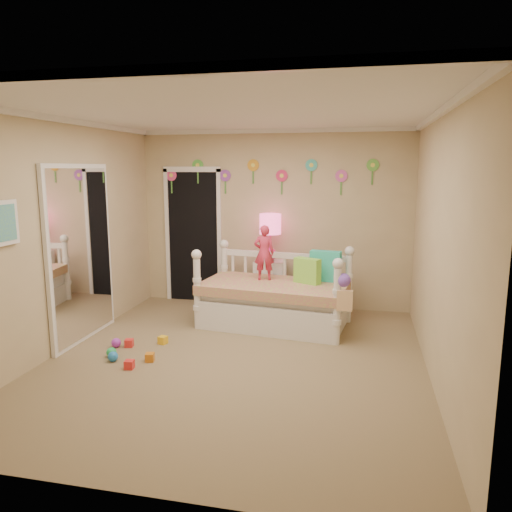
% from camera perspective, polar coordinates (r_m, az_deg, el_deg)
% --- Properties ---
extents(floor, '(4.00, 4.50, 0.01)m').
position_cam_1_polar(floor, '(5.38, -2.47, -12.18)').
color(floor, '#7F684C').
rests_on(floor, ground).
extents(ceiling, '(4.00, 4.50, 0.01)m').
position_cam_1_polar(ceiling, '(5.00, -2.71, 16.55)').
color(ceiling, white).
rests_on(ceiling, floor).
extents(back_wall, '(4.00, 0.01, 2.60)m').
position_cam_1_polar(back_wall, '(7.20, 2.04, 4.29)').
color(back_wall, tan).
rests_on(back_wall, floor).
extents(left_wall, '(0.01, 4.50, 2.60)m').
position_cam_1_polar(left_wall, '(5.86, -21.84, 2.16)').
color(left_wall, tan).
rests_on(left_wall, floor).
extents(right_wall, '(0.01, 4.50, 2.60)m').
position_cam_1_polar(right_wall, '(4.91, 20.60, 0.79)').
color(right_wall, tan).
rests_on(right_wall, floor).
extents(crown_molding, '(4.00, 4.50, 0.06)m').
position_cam_1_polar(crown_molding, '(4.99, -2.70, 16.21)').
color(crown_molding, white).
rests_on(crown_molding, ceiling).
extents(daybed, '(2.01, 1.24, 1.03)m').
position_cam_1_polar(daybed, '(6.38, 2.17, -3.64)').
color(daybed, white).
rests_on(daybed, floor).
extents(pillow_turquoise, '(0.42, 0.20, 0.40)m').
position_cam_1_polar(pillow_turquoise, '(6.49, 8.13, -1.17)').
color(pillow_turquoise, '#27C6B1').
rests_on(pillow_turquoise, daybed).
extents(pillow_lime, '(0.37, 0.27, 0.33)m').
position_cam_1_polar(pillow_lime, '(6.34, 6.03, -1.73)').
color(pillow_lime, '#8CE445').
rests_on(pillow_lime, daybed).
extents(child, '(0.30, 0.23, 0.74)m').
position_cam_1_polar(child, '(6.45, 0.96, 0.40)').
color(child, '#D3304F').
rests_on(child, daybed).
extents(nightstand, '(0.44, 0.34, 0.73)m').
position_cam_1_polar(nightstand, '(7.14, 1.64, -3.40)').
color(nightstand, white).
rests_on(nightstand, floor).
extents(table_lamp, '(0.31, 0.31, 0.68)m').
position_cam_1_polar(table_lamp, '(6.99, 1.68, 3.09)').
color(table_lamp, '#D51C7F').
rests_on(table_lamp, nightstand).
extents(closet_doorway, '(0.90, 0.04, 2.07)m').
position_cam_1_polar(closet_doorway, '(7.55, -7.38, 2.46)').
color(closet_doorway, black).
rests_on(closet_doorway, back_wall).
extents(flower_decals, '(3.40, 0.02, 0.50)m').
position_cam_1_polar(flower_decals, '(7.17, 1.34, 9.39)').
color(flower_decals, '#B2668C').
rests_on(flower_decals, back_wall).
extents(mirror_closet, '(0.07, 1.30, 2.10)m').
position_cam_1_polar(mirror_closet, '(6.13, -19.81, 0.25)').
color(mirror_closet, white).
rests_on(mirror_closet, left_wall).
extents(wall_picture, '(0.05, 0.34, 0.42)m').
position_cam_1_polar(wall_picture, '(5.10, -27.39, 3.47)').
color(wall_picture, white).
rests_on(wall_picture, left_wall).
extents(hanging_bag, '(0.20, 0.16, 0.36)m').
position_cam_1_polar(hanging_bag, '(5.72, 10.18, -4.31)').
color(hanging_bag, beige).
rests_on(hanging_bag, daybed).
extents(toy_scatter, '(1.18, 1.49, 0.11)m').
position_cam_1_polar(toy_scatter, '(5.58, -14.84, -11.06)').
color(toy_scatter, '#996666').
rests_on(toy_scatter, floor).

